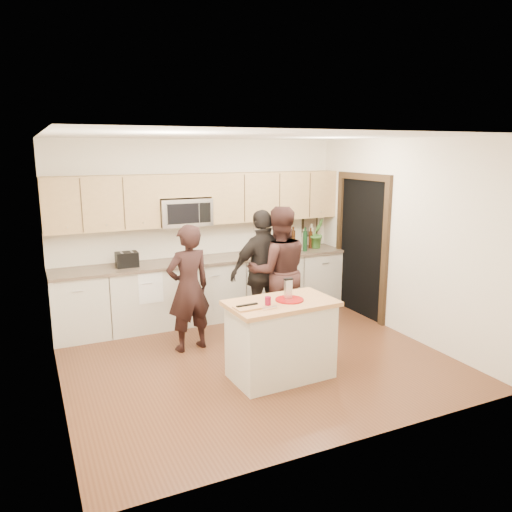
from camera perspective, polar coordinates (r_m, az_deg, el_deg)
name	(u,v)px	position (r m, az deg, el deg)	size (l,w,h in m)	color
floor	(255,359)	(6.33, -0.10, -11.67)	(4.50, 4.50, 0.00)	brown
room_shell	(255,221)	(5.85, -0.11, 4.03)	(4.52, 4.02, 2.71)	silver
back_cabinetry	(208,289)	(7.65, -5.46, -3.73)	(4.50, 0.66, 0.94)	beige
upper_cabinetry	(205,198)	(7.54, -5.81, 6.66)	(4.50, 0.33, 0.75)	tan
microwave	(184,212)	(7.42, -8.19, 5.01)	(0.76, 0.41, 0.40)	silver
doorway	(362,242)	(7.85, 11.98, 1.62)	(0.06, 1.25, 2.20)	black
framed_picture	(310,225)	(8.56, 6.15, 3.51)	(0.30, 0.03, 0.38)	black
dish_towel	(148,277)	(7.13, -12.21, -2.38)	(0.34, 0.60, 0.48)	white
island	(281,339)	(5.71, 2.85, -9.46)	(1.23, 0.75, 0.90)	beige
red_plate	(289,300)	(5.60, 3.85, -5.00)	(0.32, 0.32, 0.02)	maroon
box_grater	(288,288)	(5.59, 3.70, -3.67)	(0.10, 0.05, 0.23)	silver
drink_glass	(268,301)	(5.42, 1.37, -5.15)	(0.07, 0.07, 0.09)	maroon
cutting_board	(247,308)	(5.31, -1.01, -5.92)	(0.27, 0.20, 0.02)	#AB7A47
tongs	(247,305)	(5.34, -1.02, -5.62)	(0.25, 0.03, 0.02)	black
knife	(270,307)	(5.28, 1.61, -5.87)	(0.18, 0.02, 0.01)	silver
toaster	(127,259)	(7.19, -14.54, -0.38)	(0.30, 0.21, 0.21)	black
bottle_cluster	(303,238)	(8.23, 5.38, 2.05)	(0.55, 0.37, 0.39)	black
orchid	(317,233)	(8.34, 6.96, 2.59)	(0.27, 0.22, 0.49)	#427930
woman_left	(189,288)	(6.42, -7.72, -3.66)	(0.60, 0.39, 1.64)	black
woman_center	(279,271)	(6.89, 2.59, -1.77)	(0.88, 0.68, 1.80)	#301A18
woman_right	(264,272)	(6.96, 0.88, -1.85)	(1.02, 0.43, 1.75)	black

